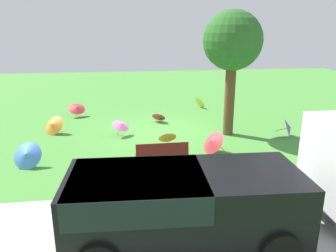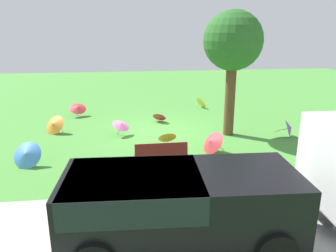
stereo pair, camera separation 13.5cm
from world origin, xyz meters
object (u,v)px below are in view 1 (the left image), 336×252
object	(u,v)px
parasol_pink_0	(121,125)
parasol_orange_1	(53,125)
parasol_blue_0	(26,155)
parasol_yellow_1	(201,102)
park_bench	(162,155)
parasol_purple_0	(289,128)
shade_tree	(233,43)
parasol_red_1	(212,142)
parasol_orange_0	(167,137)
parasol_red_0	(77,108)
van_dark	(176,202)
parasol_red_2	(159,116)

from	to	relation	value
parasol_pink_0	parasol_orange_1	distance (m)	2.84
parasol_blue_0	parasol_yellow_1	bearing A→B (deg)	-135.75
park_bench	parasol_purple_0	bearing A→B (deg)	-155.73
parasol_pink_0	parasol_yellow_1	bearing A→B (deg)	-135.03
shade_tree	parasol_red_1	distance (m)	3.99
parasol_blue_0	parasol_yellow_1	world-z (taller)	parasol_blue_0
park_bench	parasol_orange_0	xyz separation A→B (m)	(-0.45, -2.11, -0.11)
parasol_red_0	parasol_orange_0	xyz separation A→B (m)	(-3.83, 4.66, -0.10)
shade_tree	van_dark	bearing A→B (deg)	64.16
park_bench	parasol_red_2	distance (m)	5.33
park_bench	parasol_pink_0	bearing A→B (deg)	-70.43
parasol_red_0	parasol_orange_1	distance (m)	2.72
parasol_pink_0	parasol_yellow_1	world-z (taller)	parasol_pink_0
parasol_blue_0	shade_tree	bearing A→B (deg)	-161.84
parasol_blue_0	parasol_orange_1	bearing A→B (deg)	-92.72
parasol_blue_0	parasol_red_0	bearing A→B (deg)	-97.45
parasol_orange_1	parasol_yellow_1	bearing A→B (deg)	-152.63
parasol_red_2	parasol_pink_0	bearing A→B (deg)	46.34
parasol_pink_0	parasol_orange_1	size ratio (longest dim) A/B	0.90
parasol_red_0	parasol_red_1	xyz separation A→B (m)	(-5.27, 5.61, -0.04)
park_bench	parasol_red_2	xyz separation A→B (m)	(-0.50, -5.31, -0.19)
van_dark	parasol_orange_1	xyz separation A→B (m)	(3.86, -7.73, -0.52)
parasol_red_2	parasol_orange_1	xyz separation A→B (m)	(4.51, 1.18, 0.12)
parasol_pink_0	parasol_purple_0	bearing A→B (deg)	171.07
park_bench	parasol_red_1	bearing A→B (deg)	-148.42
parasol_orange_0	parasol_red_0	bearing A→B (deg)	-50.58
parasol_red_1	parasol_red_2	xyz separation A→B (m)	(1.39, -4.14, -0.14)
van_dark	parasol_orange_0	size ratio (longest dim) A/B	6.53
van_dark	parasol_red_0	size ratio (longest dim) A/B	4.68
park_bench	parasol_pink_0	distance (m)	3.70
van_dark	parasol_red_0	bearing A→B (deg)	-72.69
van_dark	parasol_yellow_1	bearing A→B (deg)	-105.76
van_dark	parasol_blue_0	xyz separation A→B (m)	(4.02, -4.34, -0.50)
parasol_purple_0	parasol_red_2	distance (m)	5.68
van_dark	parasol_orange_0	bearing A→B (deg)	-95.99
parasol_red_1	parasol_pink_0	size ratio (longest dim) A/B	1.09
parasol_red_2	parasol_orange_1	distance (m)	4.66
park_bench	parasol_pink_0	xyz separation A→B (m)	(1.24, -3.48, 0.00)
park_bench	parasol_orange_0	distance (m)	2.16
van_dark	parasol_purple_0	bearing A→B (deg)	-132.58
parasol_red_1	parasol_blue_0	xyz separation A→B (m)	(6.06, 0.42, 0.00)
parasol_pink_0	parasol_purple_0	world-z (taller)	parasol_purple_0
parasol_pink_0	parasol_red_2	xyz separation A→B (m)	(-1.74, -1.82, -0.19)
parasol_orange_1	van_dark	bearing A→B (deg)	116.54
parasol_pink_0	van_dark	bearing A→B (deg)	98.76
parasol_red_0	parasol_pink_0	distance (m)	3.92
parasol_blue_0	parasol_pink_0	bearing A→B (deg)	-136.83
van_dark	park_bench	xyz separation A→B (m)	(-0.15, -3.60, -0.45)
parasol_pink_0	parasol_purple_0	size ratio (longest dim) A/B	1.15
van_dark	shade_tree	distance (m)	7.96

